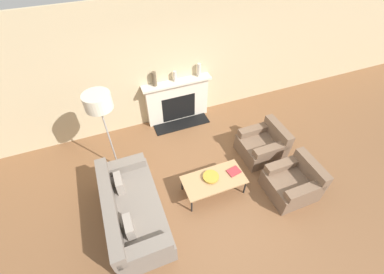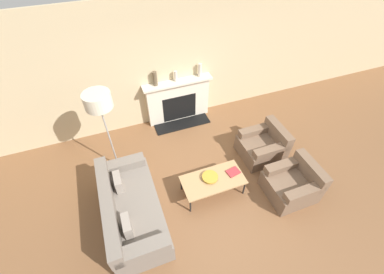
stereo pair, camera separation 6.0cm
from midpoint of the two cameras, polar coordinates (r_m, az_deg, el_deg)
ground_plane at (r=5.15m, az=6.29°, el=-12.24°), size 18.00×18.00×0.00m
wall_back at (r=5.92m, az=-3.46°, el=15.99°), size 18.00×0.06×2.90m
fireplace at (r=6.30m, az=-2.79°, el=8.02°), size 1.64×0.59×1.09m
couch at (r=4.71m, az=-13.12°, el=-15.45°), size 0.91×1.90×0.76m
armchair_near at (r=5.28m, az=21.80°, el=-9.60°), size 0.87×0.81×0.71m
armchair_far at (r=5.75m, az=15.83°, el=-1.86°), size 0.87×0.81×0.71m
coffee_table at (r=4.87m, az=5.05°, el=-9.57°), size 1.17×0.59×0.38m
bowl at (r=4.83m, az=4.39°, el=-8.86°), size 0.30×0.30×0.05m
book at (r=4.98m, az=9.48°, el=-7.65°), size 0.27×0.22×0.02m
floor_lamp at (r=4.63m, az=-19.63°, el=6.77°), size 0.47×0.47×1.86m
mantel_vase_left at (r=5.80m, az=-7.93°, el=12.71°), size 0.10×0.10×0.33m
mantel_vase_center_left at (r=5.92m, az=-3.34°, el=13.33°), size 0.08×0.08×0.25m
mantel_vase_center_right at (r=6.07m, az=2.07°, el=14.65°), size 0.09×0.09×0.32m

